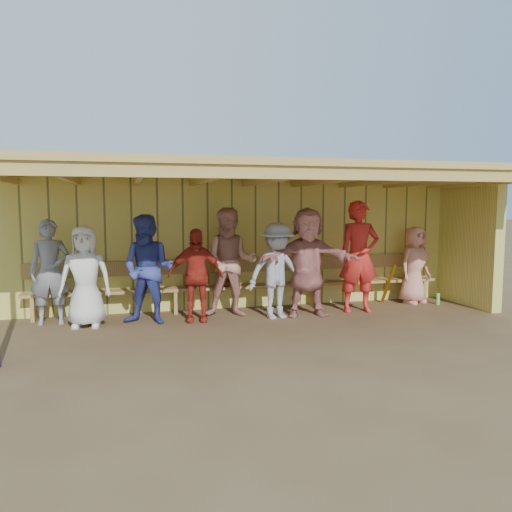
% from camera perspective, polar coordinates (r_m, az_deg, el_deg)
% --- Properties ---
extents(ground, '(90.00, 90.00, 0.00)m').
position_cam_1_polar(ground, '(8.17, 0.62, -7.59)').
color(ground, brown).
rests_on(ground, ground).
extents(player_a, '(0.63, 0.43, 1.68)m').
position_cam_1_polar(player_a, '(8.56, -22.48, -1.69)').
color(player_a, gray).
rests_on(player_a, ground).
extents(player_b, '(0.83, 0.59, 1.59)m').
position_cam_1_polar(player_b, '(8.19, -18.94, -2.22)').
color(player_b, white).
rests_on(player_b, ground).
extents(player_c, '(1.05, 0.96, 1.75)m').
position_cam_1_polar(player_c, '(8.13, -12.22, -1.52)').
color(player_c, '#364095').
rests_on(player_c, ground).
extents(player_d, '(0.93, 0.48, 1.52)m').
position_cam_1_polar(player_d, '(8.18, -6.93, -2.18)').
color(player_d, '#AD271B').
rests_on(player_d, ground).
extents(player_e, '(1.13, 0.77, 1.61)m').
position_cam_1_polar(player_e, '(8.34, 2.40, -1.69)').
color(player_e, '#96979F').
rests_on(player_e, ground).
extents(player_f, '(1.79, 0.79, 1.86)m').
position_cam_1_polar(player_f, '(8.51, 5.93, -0.71)').
color(player_f, tan).
rests_on(player_f, ground).
extents(player_g, '(0.77, 0.55, 1.98)m').
position_cam_1_polar(player_g, '(9.00, 11.69, -0.07)').
color(player_g, red).
rests_on(player_g, ground).
extents(player_h, '(0.84, 0.69, 1.49)m').
position_cam_1_polar(player_h, '(10.09, 17.66, -0.99)').
color(player_h, '#E1917F').
rests_on(player_h, ground).
extents(player_extra, '(1.05, 0.90, 1.86)m').
position_cam_1_polar(player_extra, '(8.47, -2.92, -0.73)').
color(player_extra, tan).
rests_on(player_extra, ground).
extents(dugout_structure, '(8.80, 3.20, 2.50)m').
position_cam_1_polar(dugout_structure, '(8.71, 1.93, 4.51)').
color(dugout_structure, '#E0D25F').
rests_on(dugout_structure, ground).
extents(bench, '(7.60, 0.34, 0.93)m').
position_cam_1_polar(bench, '(9.13, -1.20, -2.78)').
color(bench, '#B08D4B').
rests_on(bench, ground).
extents(dugout_equipment, '(7.04, 0.62, 0.80)m').
position_cam_1_polar(dugout_equipment, '(8.87, -5.50, -3.31)').
color(dugout_equipment, '#C38B16').
rests_on(dugout_equipment, ground).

